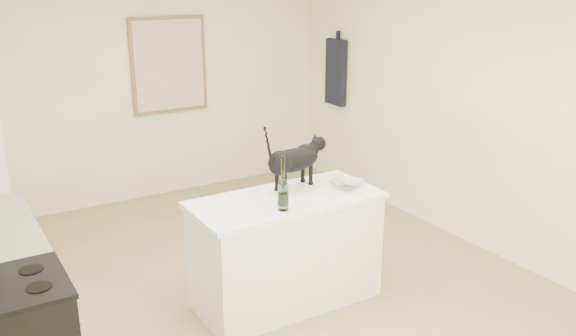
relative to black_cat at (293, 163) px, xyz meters
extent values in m
plane|color=#9E8154|center=(-0.27, 0.04, -1.11)|extent=(5.50, 5.50, 0.00)
plane|color=#FCF6C3|center=(-0.27, 2.79, 0.19)|extent=(4.50, 0.00, 4.50)
plane|color=#FCF6C3|center=(1.98, 0.04, 0.19)|extent=(0.00, 5.50, 5.50)
cube|color=white|center=(-0.17, -0.16, -0.68)|extent=(1.44, 0.67, 0.86)
cube|color=white|center=(-0.17, -0.16, -0.23)|extent=(1.50, 0.70, 0.04)
cube|color=brown|center=(0.03, 2.76, 0.44)|extent=(0.90, 0.03, 1.10)
cube|color=beige|center=(0.03, 2.74, 0.44)|extent=(0.82, 0.00, 1.02)
cube|color=black|center=(1.92, 2.09, 0.29)|extent=(0.08, 0.34, 0.80)
cylinder|color=#355622|center=(-0.32, -0.37, -0.03)|extent=(0.09, 0.09, 0.37)
imported|color=silver|center=(0.37, -0.24, -0.18)|extent=(0.33, 0.33, 0.06)
camera|label=1|loc=(-2.45, -3.91, 1.46)|focal=37.69mm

